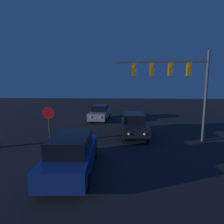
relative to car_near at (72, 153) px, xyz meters
name	(u,v)px	position (x,y,z in m)	size (l,w,h in m)	color
car_near	(72,153)	(0.00, 0.00, 0.00)	(2.15, 4.91, 1.75)	navy
car_mid	(134,125)	(3.16, 6.21, 0.00)	(2.00, 4.86, 1.75)	black
car_far	(100,113)	(-0.35, 12.41, 0.00)	(2.10, 4.90, 1.75)	#99999E
traffic_signal_mast	(177,78)	(5.98, 5.00, 3.57)	(6.28, 0.30, 6.30)	#4C4C51
stop_sign	(49,119)	(-2.46, 3.26, 0.95)	(0.78, 0.07, 2.59)	#4C4C51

